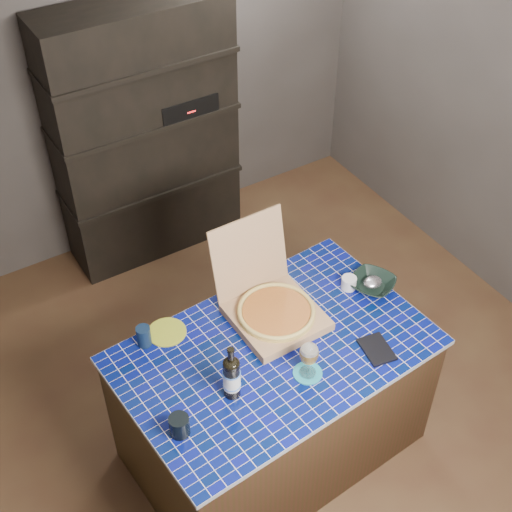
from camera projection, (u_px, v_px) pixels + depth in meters
room at (270, 219)px, 3.50m from camera, size 3.50×3.50×3.50m
shelving_unit at (146, 136)px, 4.70m from camera, size 1.20×0.41×1.80m
kitchen_island at (273, 400)px, 3.71m from camera, size 1.56×1.06×0.82m
pizza_box at (273, 308)px, 3.55m from camera, size 0.43×0.52×0.46m
mead_bottle at (232, 377)px, 3.16m from camera, size 0.08×0.08×0.31m
teal_trivet at (308, 373)px, 3.33m from camera, size 0.14×0.14×0.01m
wine_glass at (309, 354)px, 3.23m from camera, size 0.09×0.09×0.20m
tumbler at (179, 425)px, 3.06m from camera, size 0.09×0.09×0.10m
dvd_case at (377, 349)px, 3.43m from camera, size 0.16×0.20×0.01m
bowl at (372, 284)px, 3.74m from camera, size 0.30×0.30×0.06m
foil_contents at (373, 282)px, 3.73m from camera, size 0.11×0.09×0.05m
white_jar at (349, 283)px, 3.73m from camera, size 0.08×0.08×0.07m
navy_cup at (144, 336)px, 3.43m from camera, size 0.07×0.07×0.11m
green_trivet at (167, 332)px, 3.52m from camera, size 0.19×0.19×0.01m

